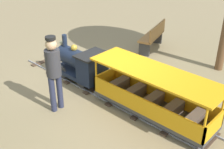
{
  "coord_description": "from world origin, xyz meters",
  "views": [
    {
      "loc": [
        -4.04,
        -3.88,
        3.48
      ],
      "look_at": [
        0.0,
        -0.12,
        0.55
      ],
      "focal_mm": 45.74,
      "sensor_mm": 36.0,
      "label": 1
    }
  ],
  "objects_px": {
    "passenger_car": "(153,98)",
    "locomotive": "(82,64)",
    "park_bench": "(153,37)",
    "conductor_person": "(54,68)"
  },
  "relations": [
    {
      "from": "locomotive",
      "to": "passenger_car",
      "type": "relative_size",
      "value": 0.54
    },
    {
      "from": "locomotive",
      "to": "park_bench",
      "type": "distance_m",
      "value": 2.86
    },
    {
      "from": "passenger_car",
      "to": "park_bench",
      "type": "relative_size",
      "value": 1.99
    },
    {
      "from": "locomotive",
      "to": "park_bench",
      "type": "bearing_deg",
      "value": -1.18
    },
    {
      "from": "passenger_car",
      "to": "conductor_person",
      "type": "distance_m",
      "value": 2.04
    },
    {
      "from": "conductor_person",
      "to": "park_bench",
      "type": "relative_size",
      "value": 1.19
    },
    {
      "from": "passenger_car",
      "to": "locomotive",
      "type": "bearing_deg",
      "value": 90.0
    },
    {
      "from": "passenger_car",
      "to": "park_bench",
      "type": "distance_m",
      "value": 3.51
    },
    {
      "from": "park_bench",
      "to": "passenger_car",
      "type": "bearing_deg",
      "value": -144.44
    },
    {
      "from": "locomotive",
      "to": "conductor_person",
      "type": "xyz_separation_m",
      "value": [
        -1.16,
        -0.51,
        0.47
      ]
    }
  ]
}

